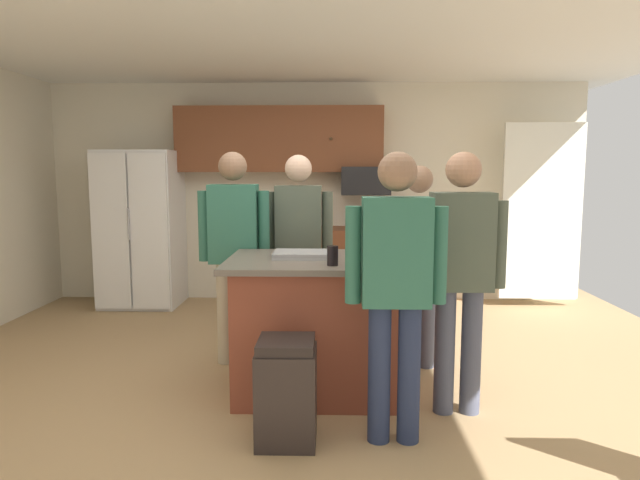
{
  "coord_description": "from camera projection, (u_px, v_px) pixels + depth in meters",
  "views": [
    {
      "loc": [
        0.22,
        -3.96,
        1.56
      ],
      "look_at": [
        0.13,
        0.14,
        1.05
      ],
      "focal_mm": 31.16,
      "sensor_mm": 36.0,
      "label": 1
    }
  ],
  "objects": [
    {
      "name": "floor",
      "position": [
        302.0,
        382.0,
        4.13
      ],
      "size": [
        7.04,
        7.04,
        0.0
      ],
      "primitive_type": "plane",
      "color": "tan",
      "rests_on": "ground"
    },
    {
      "name": "ceiling",
      "position": [
        301.0,
        19.0,
        3.81
      ],
      "size": [
        7.04,
        7.04,
        0.0
      ],
      "primitive_type": "plane",
      "color": "white"
    },
    {
      "name": "back_wall",
      "position": [
        314.0,
        193.0,
        6.74
      ],
      "size": [
        6.4,
        0.1,
        2.6
      ],
      "primitive_type": "cube",
      "color": "beige",
      "rests_on": "ground"
    },
    {
      "name": "french_door_window_panel",
      "position": [
        541.0,
        212.0,
        6.31
      ],
      "size": [
        0.9,
        0.06,
        2.0
      ],
      "primitive_type": "cube",
      "color": "white",
      "rests_on": "ground"
    },
    {
      "name": "cabinet_run_upper",
      "position": [
        280.0,
        140.0,
        6.48
      ],
      "size": [
        2.4,
        0.38,
        0.75
      ],
      "color": "brown"
    },
    {
      "name": "cabinet_run_lower",
      "position": [
        365.0,
        266.0,
        6.52
      ],
      "size": [
        1.8,
        0.63,
        0.9
      ],
      "color": "brown",
      "rests_on": "ground"
    },
    {
      "name": "refrigerator",
      "position": [
        141.0,
        229.0,
        6.42
      ],
      "size": [
        0.87,
        0.76,
        1.79
      ],
      "color": "white",
      "rests_on": "ground"
    },
    {
      "name": "microwave_over_range",
      "position": [
        365.0,
        181.0,
        6.41
      ],
      "size": [
        0.56,
        0.4,
        0.32
      ],
      "primitive_type": "cube",
      "color": "black"
    },
    {
      "name": "kitchen_island",
      "position": [
        319.0,
        325.0,
        3.91
      ],
      "size": [
        1.27,
        0.93,
        0.96
      ],
      "color": "brown",
      "rests_on": "ground"
    },
    {
      "name": "person_guest_left",
      "position": [
        418.0,
        253.0,
        4.35
      ],
      "size": [
        0.57,
        0.22,
        1.6
      ],
      "rotation": [
        0.0,
        0.0,
        -2.55
      ],
      "color": "#4C5166",
      "rests_on": "ground"
    },
    {
      "name": "person_guest_right",
      "position": [
        461.0,
        265.0,
        3.5
      ],
      "size": [
        0.57,
        0.22,
        1.68
      ],
      "rotation": [
        0.0,
        0.0,
        2.79
      ],
      "color": "#4C5166",
      "rests_on": "ground"
    },
    {
      "name": "person_guest_by_door",
      "position": [
        234.0,
        243.0,
        4.44
      ],
      "size": [
        0.57,
        0.23,
        1.71
      ],
      "rotation": [
        0.0,
        0.0,
        -0.7
      ],
      "color": "tan",
      "rests_on": "ground"
    },
    {
      "name": "person_elder_center",
      "position": [
        396.0,
        278.0,
        3.12
      ],
      "size": [
        0.57,
        0.22,
        1.67
      ],
      "rotation": [
        0.0,
        0.0,
        2.12
      ],
      "color": "#232D4C",
      "rests_on": "ground"
    },
    {
      "name": "person_host_foreground",
      "position": [
        299.0,
        241.0,
        4.65
      ],
      "size": [
        0.57,
        0.22,
        1.69
      ],
      "rotation": [
        0.0,
        0.0,
        -1.34
      ],
      "color": "#383842",
      "rests_on": "ground"
    },
    {
      "name": "glass_dark_ale",
      "position": [
        369.0,
        246.0,
        3.95
      ],
      "size": [
        0.07,
        0.07,
        0.14
      ],
      "color": "black",
      "rests_on": "kitchen_island"
    },
    {
      "name": "glass_short_whisky",
      "position": [
        380.0,
        254.0,
        3.58
      ],
      "size": [
        0.07,
        0.07,
        0.14
      ],
      "color": "black",
      "rests_on": "kitchen_island"
    },
    {
      "name": "glass_pilsner",
      "position": [
        333.0,
        256.0,
        3.56
      ],
      "size": [
        0.07,
        0.07,
        0.13
      ],
      "color": "black",
      "rests_on": "kitchen_island"
    },
    {
      "name": "mug_ceramic_white",
      "position": [
        369.0,
        254.0,
        3.71
      ],
      "size": [
        0.12,
        0.08,
        0.1
      ],
      "color": "#4C6B99",
      "rests_on": "kitchen_island"
    },
    {
      "name": "mug_blue_stoneware",
      "position": [
        355.0,
        253.0,
        3.79
      ],
      "size": [
        0.12,
        0.08,
        0.09
      ],
      "color": "white",
      "rests_on": "kitchen_island"
    },
    {
      "name": "glass_stout_tall",
      "position": [
        385.0,
        246.0,
        3.91
      ],
      "size": [
        0.07,
        0.07,
        0.16
      ],
      "color": "black",
      "rests_on": "kitchen_island"
    },
    {
      "name": "tumbler_amber",
      "position": [
        365.0,
        242.0,
        4.09
      ],
      "size": [
        0.06,
        0.06,
        0.17
      ],
      "color": "black",
      "rests_on": "kitchen_island"
    },
    {
      "name": "serving_tray",
      "position": [
        305.0,
        254.0,
        3.9
      ],
      "size": [
        0.44,
        0.3,
        0.04
      ],
      "color": "#B7B7BC",
      "rests_on": "kitchen_island"
    },
    {
      "name": "trash_bin",
      "position": [
        286.0,
        391.0,
        3.19
      ],
      "size": [
        0.34,
        0.34,
        0.61
      ],
      "color": "black",
      "rests_on": "ground"
    }
  ]
}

